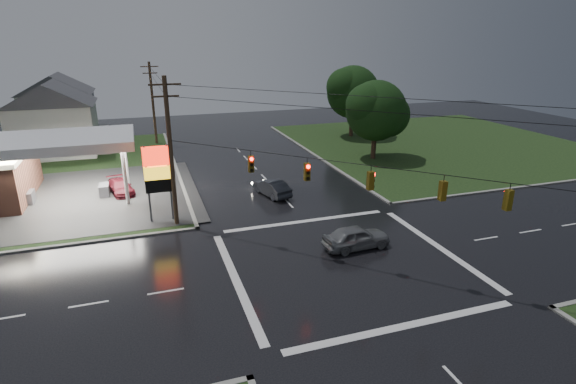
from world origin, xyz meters
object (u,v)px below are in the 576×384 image
object	(u,v)px
utility_pole_n	(153,102)
utility_pole_nw	(171,151)
pylon_sign	(158,171)
house_near	(54,118)
car_pump	(121,187)
car_crossing	(356,237)
house_far	(59,104)
tree_ne_far	(354,92)
tree_ne_near	(377,111)
car_north	(272,188)

from	to	relation	value
utility_pole_n	utility_pole_nw	bearing A→B (deg)	-90.00
pylon_sign	house_near	xyz separation A→B (m)	(-10.45, 25.50, 0.39)
utility_pole_n	car_pump	xyz separation A→B (m)	(-4.14, -19.66, -4.84)
car_pump	car_crossing	bearing A→B (deg)	-62.31
pylon_sign	house_far	size ratio (longest dim) A/B	0.54
pylon_sign	house_far	bearing A→B (deg)	106.98
utility_pole_nw	house_near	xyz separation A→B (m)	(-11.45, 26.50, -1.32)
house_far	car_pump	size ratio (longest dim) A/B	2.56
utility_pole_n	tree_ne_far	world-z (taller)	utility_pole_n
utility_pole_nw	car_crossing	world-z (taller)	utility_pole_nw
utility_pole_nw	house_far	bearing A→B (deg)	107.92
car_pump	utility_pole_n	bearing A→B (deg)	63.49
car_crossing	car_pump	size ratio (longest dim) A/B	1.06
pylon_sign	utility_pole_n	bearing A→B (deg)	87.92
pylon_sign	tree_ne_near	distance (m)	27.23
tree_ne_far	utility_pole_n	bearing A→B (deg)	171.45
tree_ne_near	car_crossing	distance (m)	24.42
house_near	tree_ne_near	xyz separation A→B (m)	(35.09, -14.01, 1.16)
pylon_sign	house_near	distance (m)	27.56
tree_ne_near	car_north	xyz separation A→B (m)	(-14.94, -8.46, -4.83)
car_crossing	utility_pole_n	bearing A→B (deg)	14.10
pylon_sign	tree_ne_near	xyz separation A→B (m)	(24.64, 11.49, 1.55)
utility_pole_nw	car_north	bearing A→B (deg)	24.86
utility_pole_nw	tree_ne_near	distance (m)	26.74
tree_ne_near	car_pump	bearing A→B (deg)	-172.50
tree_ne_far	car_north	xyz separation A→B (m)	(-17.95, -20.46, -5.45)
utility_pole_nw	tree_ne_near	xyz separation A→B (m)	(23.64, 12.49, -0.16)
house_near	house_far	xyz separation A→B (m)	(-1.00, 12.00, 0.00)
pylon_sign	tree_ne_far	world-z (taller)	tree_ne_far
house_far	car_pump	world-z (taller)	house_far
utility_pole_n	house_near	distance (m)	11.67
utility_pole_n	car_north	size ratio (longest dim) A/B	2.37
house_far	utility_pole_nw	bearing A→B (deg)	-72.08
utility_pole_n	tree_ne_far	distance (m)	26.96
house_near	car_north	size ratio (longest dim) A/B	2.49
house_near	car_pump	xyz separation A→B (m)	(7.31, -17.66, -3.78)
tree_ne_far	car_pump	size ratio (longest dim) A/B	2.27
pylon_sign	utility_pole_nw	world-z (taller)	utility_pole_nw
car_crossing	tree_ne_near	bearing A→B (deg)	-34.47
pylon_sign	utility_pole_nw	bearing A→B (deg)	-45.00
house_near	tree_ne_far	bearing A→B (deg)	-3.01
car_north	pylon_sign	bearing A→B (deg)	1.65
utility_pole_n	house_far	distance (m)	16.00
utility_pole_n	house_far	world-z (taller)	utility_pole_n
utility_pole_n	car_north	xyz separation A→B (m)	(8.70, -24.47, -4.74)
house_near	utility_pole_n	bearing A→B (deg)	9.91
pylon_sign	utility_pole_n	distance (m)	27.56
tree_ne_near	utility_pole_nw	bearing A→B (deg)	-152.14
pylon_sign	car_crossing	bearing A→B (deg)	-36.34
utility_pole_n	tree_ne_near	bearing A→B (deg)	-34.10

